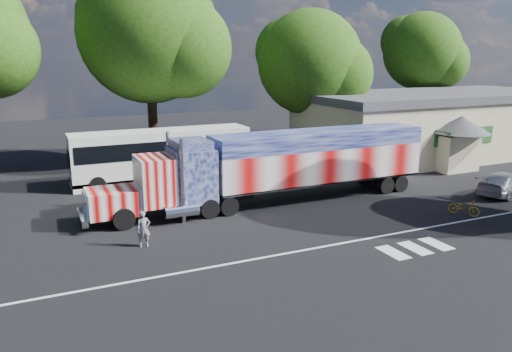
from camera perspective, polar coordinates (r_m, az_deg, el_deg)
name	(u,v)px	position (r m, az deg, el deg)	size (l,w,h in m)	color
ground	(282,227)	(24.33, 2.96, -5.87)	(100.00, 100.00, 0.00)	black
lane_markings	(357,248)	(22.19, 11.49, -8.09)	(30.00, 2.67, 0.01)	silver
semi_truck	(281,164)	(27.94, 2.88, 1.33)	(19.77, 3.12, 4.21)	black
coach_bus	(162,155)	(33.43, -10.68, 2.41)	(11.59, 2.70, 3.37)	white
hall_building	(435,124)	(44.02, 19.79, 5.65)	(22.40, 12.80, 5.20)	beige
parked_car	(506,183)	(33.31, 26.67, -0.75)	(1.89, 4.65, 1.35)	#AFB1B4
woman	(144,229)	(22.22, -12.72, -5.93)	(0.59, 0.38, 1.61)	slate
bicycle	(464,207)	(28.15, 22.65, -3.33)	(0.55, 1.57, 0.82)	gold
tree_n_mid	(151,33)	(38.05, -11.88, 15.68)	(10.65, 10.14, 14.79)	black
tree_ne_a	(312,63)	(41.18, 6.39, 12.71)	(8.82, 8.40, 11.77)	black
tree_far_ne	(423,52)	(52.58, 18.56, 13.30)	(7.85, 7.48, 12.25)	black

